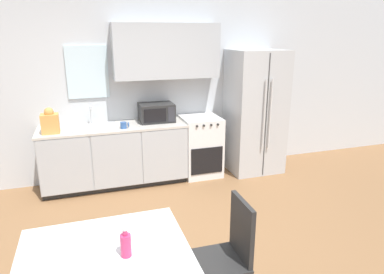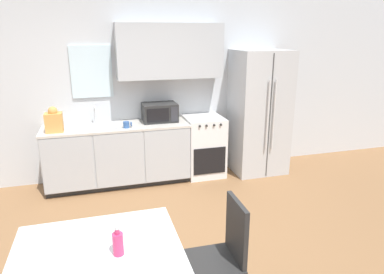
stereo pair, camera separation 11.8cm
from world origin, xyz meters
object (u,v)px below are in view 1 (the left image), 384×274
(drink_bottle, at_px, (126,244))
(refrigerator, at_px, (255,112))
(coffee_mug, at_px, (124,125))
(dining_table, at_px, (105,265))
(dining_chair_side, at_px, (231,248))
(oven_range, at_px, (200,146))
(microwave, at_px, (157,113))

(drink_bottle, bearing_deg, refrigerator, 48.98)
(coffee_mug, distance_m, dining_table, 2.59)
(coffee_mug, bearing_deg, dining_chair_side, -79.02)
(oven_range, bearing_deg, microwave, 173.18)
(refrigerator, relative_size, dining_chair_side, 2.03)
(refrigerator, bearing_deg, dining_chair_side, -120.89)
(coffee_mug, bearing_deg, dining_table, -100.22)
(oven_range, xyz_separation_m, drink_bottle, (-1.48, -2.77, 0.35))
(refrigerator, xyz_separation_m, drink_bottle, (-2.36, -2.71, -0.14))
(microwave, distance_m, dining_chair_side, 2.78)
(coffee_mug, relative_size, dining_chair_side, 0.13)
(refrigerator, height_order, drink_bottle, refrigerator)
(dining_table, xyz_separation_m, dining_chair_side, (0.94, 0.04, -0.10))
(microwave, relative_size, dining_chair_side, 0.53)
(dining_chair_side, xyz_separation_m, drink_bottle, (-0.80, -0.11, 0.27))
(microwave, relative_size, drink_bottle, 2.35)
(drink_bottle, bearing_deg, dining_table, 150.51)
(dining_chair_side, bearing_deg, dining_table, 93.41)
(dining_table, bearing_deg, drink_bottle, -29.49)
(oven_range, relative_size, dining_chair_side, 0.98)
(refrigerator, relative_size, drink_bottle, 9.00)
(microwave, distance_m, coffee_mug, 0.57)
(microwave, bearing_deg, coffee_mug, -154.10)
(oven_range, height_order, refrigerator, refrigerator)
(oven_range, height_order, dining_table, oven_range)
(dining_table, relative_size, dining_chair_side, 1.21)
(dining_chair_side, bearing_deg, oven_range, -13.07)
(refrigerator, height_order, coffee_mug, refrigerator)
(microwave, height_order, dining_table, microwave)
(microwave, relative_size, dining_table, 0.44)
(microwave, xyz_separation_m, coffee_mug, (-0.51, -0.25, -0.09))
(coffee_mug, bearing_deg, refrigerator, 3.06)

